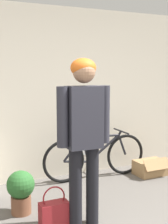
# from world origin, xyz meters

# --- Properties ---
(wall_back) EXTENTS (8.00, 0.07, 2.60)m
(wall_back) POSITION_xyz_m (0.00, 2.70, 1.30)
(wall_back) COLOR beige
(wall_back) RESTS_ON ground_plane
(person) EXTENTS (0.59, 0.25, 1.78)m
(person) POSITION_xyz_m (-0.20, 1.08, 1.08)
(person) COLOR black
(person) RESTS_ON ground_plane
(bicycle) EXTENTS (1.68, 0.46, 0.72)m
(bicycle) POSITION_xyz_m (0.58, 2.34, 0.35)
(bicycle) COLOR black
(bicycle) RESTS_ON ground_plane
(handbag) EXTENTS (0.31, 0.15, 0.45)m
(handbag) POSITION_xyz_m (-0.51, 1.17, 0.15)
(handbag) COLOR maroon
(handbag) RESTS_ON ground_plane
(cardboard_box) EXTENTS (0.48, 0.40, 0.29)m
(cardboard_box) POSITION_xyz_m (1.45, 2.12, 0.12)
(cardboard_box) COLOR #A87F51
(cardboard_box) RESTS_ON ground_plane
(potted_plant) EXTENTS (0.32, 0.32, 0.51)m
(potted_plant) POSITION_xyz_m (-0.75, 1.65, 0.29)
(potted_plant) COLOR brown
(potted_plant) RESTS_ON ground_plane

